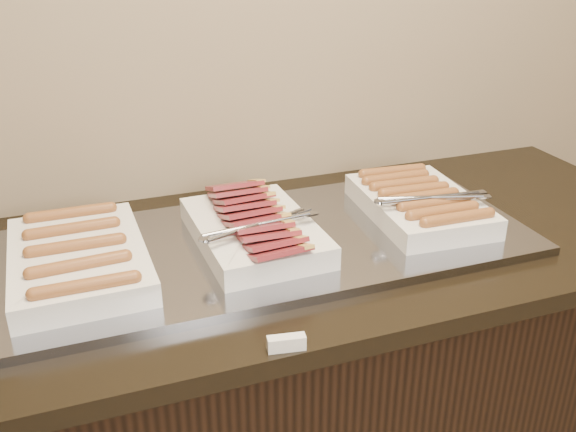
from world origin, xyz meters
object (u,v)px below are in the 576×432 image
at_px(dish_left, 78,258).
at_px(dish_center, 254,228).
at_px(counter, 264,407).
at_px(warming_tray, 259,245).
at_px(dish_right, 420,203).

xyz_separation_m(dish_left, dish_center, (0.37, -0.00, 0.01)).
relative_size(counter, warming_tray, 1.72).
bearing_deg(counter, dish_center, -166.92).
bearing_deg(dish_right, dish_left, -176.80).
bearing_deg(warming_tray, counter, 0.00).
bearing_deg(dish_left, dish_center, -1.64).
distance_m(counter, dish_center, 0.50).
bearing_deg(warming_tray, dish_center, -161.80).
height_order(counter, dish_center, dish_center).
xyz_separation_m(counter, dish_right, (0.39, -0.00, 0.50)).
bearing_deg(warming_tray, dish_right, -0.58).
relative_size(warming_tray, dish_right, 3.24).
xyz_separation_m(counter, dish_center, (-0.02, -0.00, 0.50)).
bearing_deg(dish_right, warming_tray, -177.08).
xyz_separation_m(warming_tray, dish_center, (-0.01, -0.00, 0.04)).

